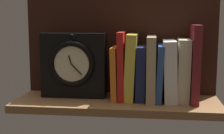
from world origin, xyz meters
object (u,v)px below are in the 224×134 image
object	(u,v)px
book_navy_bierce	(141,73)
book_white_catcher	(170,71)
book_maroon_dawkins	(194,63)
book_yellow_seinlanguage	(131,67)
book_cream_twain	(183,70)
book_red_requiem	(122,66)
book_orange_pandolfini	(115,73)
framed_clock	(74,65)
book_blue_modern	(160,73)
book_tan_shortstories	(151,68)

from	to	relation	value
book_navy_bierce	book_white_catcher	distance (cm)	9.79
book_white_catcher	book_maroon_dawkins	distance (cm)	8.43
book_yellow_seinlanguage	book_cream_twain	bearing A→B (deg)	0.00
book_red_requiem	book_cream_twain	size ratio (longest dim) A/B	1.11
book_orange_pandolfini	book_cream_twain	bearing A→B (deg)	0.00
book_red_requiem	book_maroon_dawkins	bearing A→B (deg)	0.00
book_orange_pandolfini	book_white_catcher	bearing A→B (deg)	0.00
book_orange_pandolfini	framed_clock	xyz separation A→B (cm)	(-14.88, 0.38, 2.48)
book_yellow_seinlanguage	book_maroon_dawkins	world-z (taller)	book_maroon_dawkins
book_white_catcher	book_maroon_dawkins	size ratio (longest dim) A/B	0.79
book_orange_pandolfini	book_blue_modern	world-z (taller)	book_blue_modern
book_navy_bierce	book_white_catcher	bearing A→B (deg)	0.00
book_red_requiem	book_maroon_dawkins	world-z (taller)	book_maroon_dawkins
book_maroon_dawkins	book_orange_pandolfini	bearing A→B (deg)	180.00
book_cream_twain	book_orange_pandolfini	bearing A→B (deg)	180.00
book_orange_pandolfini	book_yellow_seinlanguage	world-z (taller)	book_yellow_seinlanguage
book_maroon_dawkins	framed_clock	world-z (taller)	book_maroon_dawkins
book_tan_shortstories	book_white_catcher	bearing A→B (deg)	0.00
book_navy_bierce	book_tan_shortstories	bearing A→B (deg)	0.00
framed_clock	book_cream_twain	bearing A→B (deg)	-0.58
book_navy_bierce	book_cream_twain	xyz separation A→B (cm)	(14.14, 0.00, 1.26)
book_white_catcher	book_navy_bierce	bearing A→B (deg)	180.00
book_red_requiem	book_navy_bierce	size ratio (longest dim) A/B	1.26
book_cream_twain	book_red_requiem	bearing A→B (deg)	180.00
book_orange_pandolfini	book_navy_bierce	xyz separation A→B (cm)	(9.01, 0.00, 0.15)
framed_clock	book_blue_modern	bearing A→B (deg)	-0.73
book_orange_pandolfini	framed_clock	distance (cm)	15.09
book_blue_modern	framed_clock	world-z (taller)	framed_clock
book_orange_pandolfini	book_cream_twain	size ratio (longest dim) A/B	0.87
book_white_catcher	framed_clock	world-z (taller)	framed_clock
book_blue_modern	book_tan_shortstories	bearing A→B (deg)	180.00
book_red_requiem	book_tan_shortstories	xyz separation A→B (cm)	(10.06, 0.00, -0.70)
book_red_requiem	book_white_catcher	size ratio (longest dim) A/B	1.14
book_tan_shortstories	book_maroon_dawkins	distance (cm)	14.46
book_red_requiem	book_cream_twain	distance (cm)	20.82
book_cream_twain	framed_clock	distance (cm)	38.05
book_red_requiem	framed_clock	size ratio (longest dim) A/B	1.02
book_blue_modern	framed_clock	bearing A→B (deg)	179.27
book_navy_bierce	framed_clock	size ratio (longest dim) A/B	0.81
book_yellow_seinlanguage	book_maroon_dawkins	xyz separation A→B (cm)	(21.32, 0.00, 1.61)
framed_clock	book_tan_shortstories	bearing A→B (deg)	-0.80
book_white_catcher	book_red_requiem	bearing A→B (deg)	180.00
book_maroon_dawkins	book_blue_modern	bearing A→B (deg)	180.00
book_red_requiem	book_maroon_dawkins	size ratio (longest dim) A/B	0.90
book_tan_shortstories	book_maroon_dawkins	size ratio (longest dim) A/B	0.85
book_orange_pandolfini	book_navy_bierce	world-z (taller)	book_navy_bierce
book_navy_bierce	book_blue_modern	distance (cm)	6.29
book_orange_pandolfini	book_white_catcher	size ratio (longest dim) A/B	0.89
book_tan_shortstories	book_yellow_seinlanguage	bearing A→B (deg)	180.00
book_orange_pandolfini	book_white_catcher	world-z (taller)	book_white_catcher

